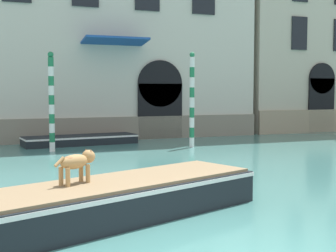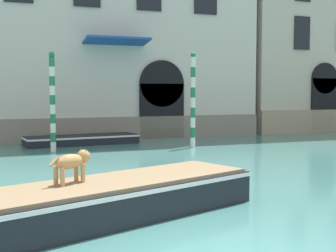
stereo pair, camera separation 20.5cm
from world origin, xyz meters
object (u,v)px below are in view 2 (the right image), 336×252
Objects in this scene: mooring_pole_0 at (193,100)px; mooring_pole_3 at (52,101)px; boat_moored_near_palazzo at (82,140)px; boat_foreground at (107,199)px; dog_on_deck at (72,162)px.

mooring_pole_0 is 1.02× the size of mooring_pole_3.
mooring_pole_3 reaches higher than boat_moored_near_palazzo.
dog_on_deck is (-0.66, 0.02, 0.75)m from boat_foreground.
boat_moored_near_palazzo is at bearing 146.86° from mooring_pole_0.
mooring_pole_0 reaches higher than boat_foreground.
boat_foreground is 7.91× the size of dog_on_deck.
dog_on_deck is at bearing 158.01° from boat_foreground.
boat_foreground is at bearing -121.80° from mooring_pole_0.
dog_on_deck is at bearing -94.92° from mooring_pole_3.
boat_foreground is 1.25× the size of boat_moored_near_palazzo.
mooring_pole_0 is at bearing -7.72° from mooring_pole_3.
mooring_pole_3 is at bearing 172.28° from mooring_pole_0.
mooring_pole_0 reaches higher than dog_on_deck.
boat_moored_near_palazzo is (1.79, 12.70, -0.17)m from boat_foreground.
boat_foreground is at bearing -91.39° from mooring_pole_3.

